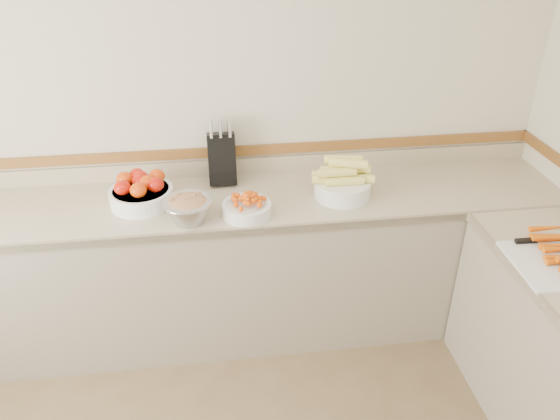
{
  "coord_description": "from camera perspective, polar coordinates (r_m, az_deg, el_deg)",
  "views": [
    {
      "loc": [
        0.03,
        -0.97,
        2.36
      ],
      "look_at": [
        0.35,
        1.35,
        1.0
      ],
      "focal_mm": 35.0,
      "sensor_mm": 36.0,
      "label": 1
    }
  ],
  "objects": [
    {
      "name": "rhubarb_bowl",
      "position": [
        2.81,
        -9.58,
        0.17
      ],
      "size": [
        0.26,
        0.26,
        0.15
      ],
      "color": "#B2B2BA",
      "rests_on": "counter_back"
    },
    {
      "name": "back_wall",
      "position": [
        3.16,
        -8.03,
        10.19
      ],
      "size": [
        4.0,
        0.0,
        4.0
      ],
      "primitive_type": "plane",
      "rotation": [
        1.57,
        0.0,
        0.0
      ],
      "color": "beige",
      "rests_on": "ground_plane"
    },
    {
      "name": "knife_block",
      "position": [
        3.16,
        -6.1,
        5.5
      ],
      "size": [
        0.16,
        0.19,
        0.38
      ],
      "color": "black",
      "rests_on": "counter_back"
    },
    {
      "name": "counter_back",
      "position": [
        3.26,
        -6.91,
        -5.87
      ],
      "size": [
        4.0,
        0.65,
        1.08
      ],
      "color": "tan",
      "rests_on": "ground_plane"
    },
    {
      "name": "cherry_tomato_bowl",
      "position": [
        2.85,
        -3.5,
        0.35
      ],
      "size": [
        0.26,
        0.26,
        0.14
      ],
      "color": "white",
      "rests_on": "counter_back"
    },
    {
      "name": "tomato_bowl",
      "position": [
        3.03,
        -14.31,
        1.9
      ],
      "size": [
        0.34,
        0.34,
        0.17
      ],
      "color": "white",
      "rests_on": "counter_back"
    },
    {
      "name": "corn_bowl",
      "position": [
        3.03,
        6.53,
        2.85
      ],
      "size": [
        0.35,
        0.32,
        0.23
      ],
      "color": "white",
      "rests_on": "counter_back"
    }
  ]
}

